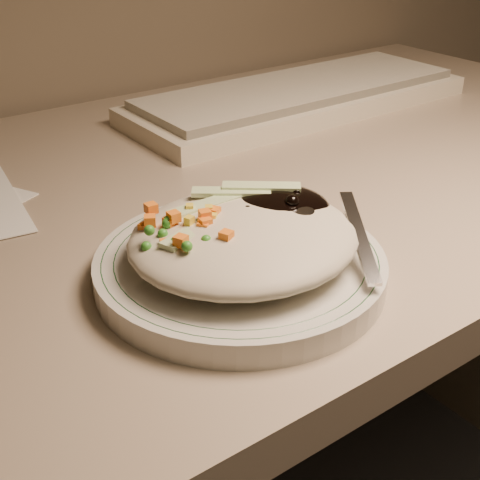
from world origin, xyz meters
TOP-DOWN VIEW (x-y plane):
  - desk at (0.00, 1.38)m, footprint 1.40×0.70m
  - plate at (-0.10, 1.19)m, footprint 0.24×0.24m
  - plate_rim at (-0.10, 1.19)m, footprint 0.23×0.23m
  - meal at (-0.09, 1.18)m, footprint 0.21×0.19m
  - keyboard at (0.25, 1.52)m, footprint 0.52×0.18m

SIDE VIEW (x-z plane):
  - desk at x=0.00m, z-range 0.17..0.91m
  - plate at x=-0.10m, z-range 0.74..0.76m
  - keyboard at x=0.25m, z-range 0.74..0.78m
  - plate_rim at x=-0.10m, z-range 0.76..0.76m
  - meal at x=-0.09m, z-range 0.76..0.81m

